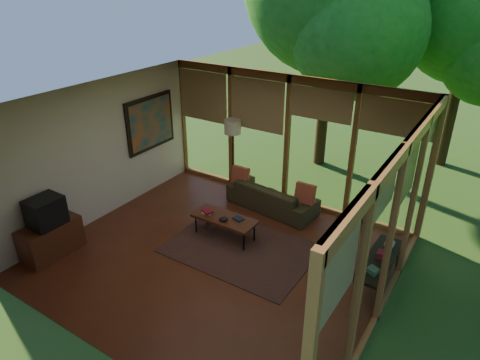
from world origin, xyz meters
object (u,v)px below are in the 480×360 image
Objects in this scene: side_console at (372,258)px; television at (45,212)px; media_cabinet at (51,239)px; floor_lamp at (233,131)px; sofa at (272,196)px; coffee_table at (224,219)px.

television is at bearing -154.58° from side_console.
floor_lamp is at bearing 71.07° from media_cabinet.
media_cabinet is at bearing 61.72° from sofa.
side_console is (3.59, -1.44, -1.00)m from floor_lamp.
media_cabinet reaches higher than sofa.
television reaches higher than media_cabinet.
sofa is 1.89× the size of media_cabinet.
sofa is 1.15× the size of floor_lamp.
floor_lamp is 3.99m from side_console.
coffee_table is 0.86× the size of side_console.
television reaches higher than coffee_table.
television is at bearing -137.12° from coffee_table.
side_console is (2.43, -1.17, 0.13)m from sofa.
television is 3.05m from coffee_table.
television is (-2.42, -3.47, 0.57)m from sofa.
floor_lamp reaches higher than sofa.
media_cabinet is (-2.44, -3.47, 0.02)m from sofa.
side_console is at bearing 25.42° from television.
media_cabinet is 3.03m from coffee_table.
side_console is at bearing 25.33° from media_cabinet.
media_cabinet is at bearing 180.00° from television.
television is 3.99m from floor_lamp.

